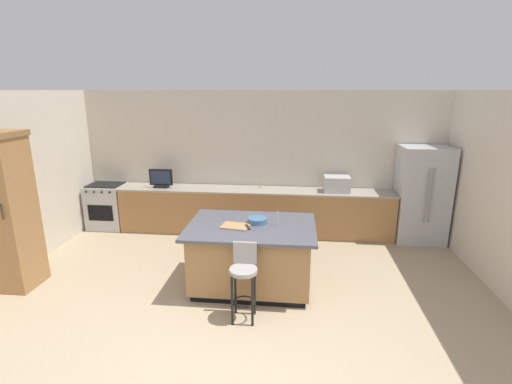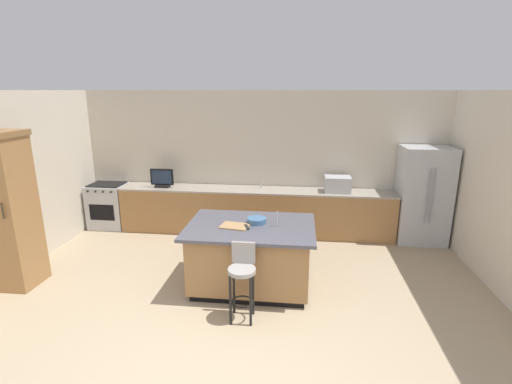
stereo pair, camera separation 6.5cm
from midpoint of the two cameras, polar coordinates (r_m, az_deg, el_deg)
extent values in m
plane|color=tan|center=(4.12, -6.36, -26.76)|extent=(17.46, 17.46, 0.00)
cube|color=beige|center=(7.51, 0.39, 4.70)|extent=(7.57, 0.12, 2.76)
cube|color=beige|center=(6.87, -33.07, 1.19)|extent=(0.12, 4.77, 2.76)
cube|color=beige|center=(6.06, 33.98, -0.52)|extent=(0.12, 4.77, 2.76)
cube|color=#9E7042|center=(7.39, -0.49, -3.08)|extent=(5.31, 0.60, 0.86)
cube|color=#9E9384|center=(7.26, -0.50, 0.29)|extent=(5.33, 0.62, 0.04)
cube|color=black|center=(5.60, -1.02, -13.66)|extent=(1.54, 1.03, 0.09)
cube|color=#9E7042|center=(5.40, -1.04, -9.52)|extent=(1.62, 1.11, 0.80)
cube|color=#4C4C56|center=(5.24, -1.06, -5.33)|extent=(1.78, 1.27, 0.04)
cube|color=#B7BABF|center=(7.54, 23.69, -0.37)|extent=(0.88, 0.68, 1.78)
cylinder|color=gray|center=(7.16, 24.32, -0.47)|extent=(0.02, 0.02, 0.98)
cylinder|color=gray|center=(7.19, 24.93, -0.49)|extent=(0.02, 0.02, 0.98)
cube|color=#B7BABF|center=(8.28, -21.89, -2.04)|extent=(0.73, 0.60, 0.90)
cube|color=black|center=(8.04, -22.84, -2.98)|extent=(0.51, 0.01, 0.32)
cube|color=black|center=(8.17, -22.20, 1.03)|extent=(0.65, 0.50, 0.02)
cylinder|color=black|center=(8.03, -24.70, 0.03)|extent=(0.04, 0.03, 0.04)
cylinder|color=black|center=(7.95, -23.71, 0.00)|extent=(0.04, 0.03, 0.04)
cylinder|color=black|center=(7.88, -22.69, -0.03)|extent=(0.04, 0.03, 0.04)
cylinder|color=black|center=(7.80, -21.66, -0.07)|extent=(0.04, 0.03, 0.04)
cube|color=#9E7042|center=(6.24, -33.73, -2.58)|extent=(0.52, 0.56, 2.24)
cylinder|color=#332819|center=(5.89, -34.54, -2.49)|extent=(0.02, 0.02, 0.22)
cube|color=#B7BABF|center=(7.22, 11.95, 1.21)|extent=(0.48, 0.36, 0.29)
cube|color=black|center=(7.63, -14.44, 0.87)|extent=(0.27, 0.16, 0.05)
cube|color=black|center=(7.59, -14.53, 2.21)|extent=(0.45, 0.05, 0.32)
cube|color=#1E2D47|center=(7.56, -14.60, 2.16)|extent=(0.40, 0.01, 0.27)
cylinder|color=#B2B2B7|center=(7.31, 0.45, 1.51)|extent=(0.02, 0.02, 0.24)
cylinder|color=#B2B2B7|center=(5.16, 2.95, -4.10)|extent=(0.02, 0.02, 0.22)
cylinder|color=gray|center=(4.59, -2.35, -11.88)|extent=(0.34, 0.34, 0.05)
cube|color=gray|center=(4.65, -2.10, -9.23)|extent=(0.29, 0.04, 0.28)
cylinder|color=black|center=(4.67, -4.08, -16.24)|extent=(0.03, 0.03, 0.64)
cylinder|color=black|center=(4.63, -0.97, -16.44)|extent=(0.03, 0.03, 0.64)
cylinder|color=black|center=(4.87, -3.56, -14.75)|extent=(0.03, 0.03, 0.64)
cylinder|color=black|center=(4.84, -0.61, -14.93)|extent=(0.03, 0.03, 0.64)
torus|color=black|center=(4.79, -2.29, -16.38)|extent=(0.28, 0.28, 0.02)
cylinder|color=#3F668C|center=(5.31, -0.15, -4.36)|extent=(0.27, 0.27, 0.07)
cube|color=black|center=(5.14, -1.68, -5.38)|extent=(0.10, 0.17, 0.02)
cube|color=#A87F51|center=(5.19, -3.46, -5.21)|extent=(0.42, 0.33, 0.02)
camera|label=1|loc=(0.03, -90.31, -0.08)|focal=26.24mm
camera|label=2|loc=(0.03, 89.69, 0.08)|focal=26.24mm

